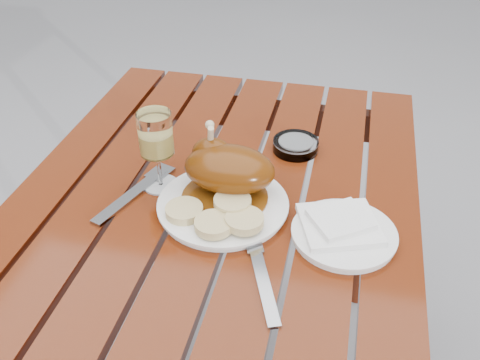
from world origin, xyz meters
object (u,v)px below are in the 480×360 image
object	(u,v)px
dinner_plate	(223,206)
side_plate	(344,234)
ashtray	(296,145)
wine_glass	(157,151)
table	(213,338)

from	to	relation	value
dinner_plate	side_plate	distance (m)	0.24
dinner_plate	ashtray	size ratio (longest dim) A/B	2.48
wine_glass	side_plate	size ratio (longest dim) A/B	0.88
wine_glass	ashtray	world-z (taller)	wine_glass
ashtray	table	bearing A→B (deg)	-117.30
side_plate	wine_glass	bearing A→B (deg)	168.40
side_plate	ashtray	bearing A→B (deg)	114.94
table	side_plate	size ratio (longest dim) A/B	6.27
dinner_plate	table	bearing A→B (deg)	-142.87
table	side_plate	xyz separation A→B (m)	(0.26, -0.01, 0.38)
dinner_plate	ashtray	bearing A→B (deg)	65.92
dinner_plate	side_plate	xyz separation A→B (m)	(0.23, -0.03, -0.00)
table	dinner_plate	size ratio (longest dim) A/B	4.73
table	dinner_plate	distance (m)	0.38
dinner_plate	wine_glass	world-z (taller)	wine_glass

